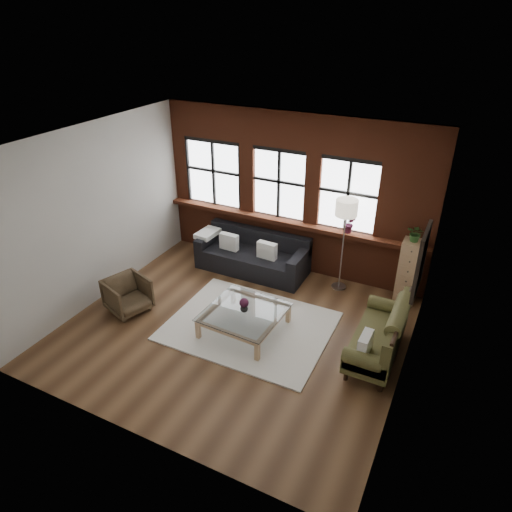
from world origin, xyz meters
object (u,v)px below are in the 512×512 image
at_px(coffee_table, 244,321).
at_px(drawer_chest, 409,271).
at_px(vintage_settee, 378,332).
at_px(armchair, 128,295).
at_px(vase, 244,308).
at_px(dark_sofa, 252,253).
at_px(floor_lamp, 343,242).

relative_size(coffee_table, drawer_chest, 1.01).
height_order(vintage_settee, drawer_chest, drawer_chest).
relative_size(armchair, vase, 4.95).
relative_size(dark_sofa, floor_lamp, 1.14).
relative_size(dark_sofa, vase, 16.00).
relative_size(dark_sofa, armchair, 3.23).
relative_size(vase, drawer_chest, 0.12).
bearing_deg(vintage_settee, dark_sofa, 152.67).
height_order(armchair, coffee_table, armchair).
distance_m(dark_sofa, vase, 2.04).
bearing_deg(armchair, coffee_table, -60.98).
distance_m(armchair, coffee_table, 2.19).
distance_m(dark_sofa, drawer_chest, 3.07).
height_order(vintage_settee, vase, vintage_settee).
bearing_deg(floor_lamp, coffee_table, -116.79).
bearing_deg(armchair, floor_lamp, -33.84).
distance_m(coffee_table, vase, 0.27).
relative_size(vintage_settee, vase, 12.07).
height_order(vintage_settee, floor_lamp, floor_lamp).
distance_m(armchair, vase, 2.19).
distance_m(vase, floor_lamp, 2.34).
distance_m(vintage_settee, armchair, 4.35).
bearing_deg(dark_sofa, armchair, -120.93).
height_order(armchair, floor_lamp, floor_lamp).
distance_m(coffee_table, floor_lamp, 2.42).
height_order(dark_sofa, drawer_chest, drawer_chest).
height_order(dark_sofa, floor_lamp, floor_lamp).
bearing_deg(vintage_settee, vase, -170.26).
distance_m(vase, drawer_chest, 3.14).
bearing_deg(drawer_chest, vase, -136.06).
bearing_deg(vintage_settee, armchair, -170.05).
xyz_separation_m(coffee_table, drawer_chest, (2.26, 2.18, 0.41)).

